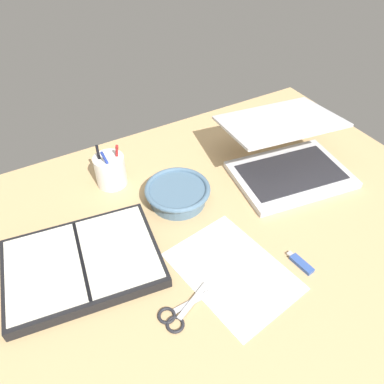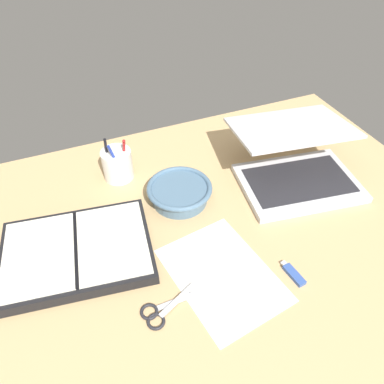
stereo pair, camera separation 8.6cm
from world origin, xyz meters
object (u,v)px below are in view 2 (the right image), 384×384
Objects in this scene: bowl at (180,192)px; laptop at (296,163)px; planner at (77,251)px; scissors at (159,312)px; pen_cup at (117,164)px.

laptop is at bearing -6.46° from bowl.
laptop is 2.12× the size of bowl.
bowl is at bearing -178.02° from laptop.
scissors is at bearing -51.01° from planner.
planner reaches higher than scissors.
pen_cup is at bearing 165.42° from laptop.
scissors is (-16.30, -30.28, -2.57)cm from bowl.
bowl is at bearing -51.34° from pen_cup.
bowl is 20.76cm from pen_cup.
planner is at bearing 107.62° from scissors.
scissors is (-3.37, -46.44, -4.30)cm from pen_cup.
laptop is 0.99× the size of planner.
pen_cup is (-12.93, 16.16, 1.73)cm from bowl.
pen_cup is 0.35× the size of planner.
laptop reaches higher than bowl.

